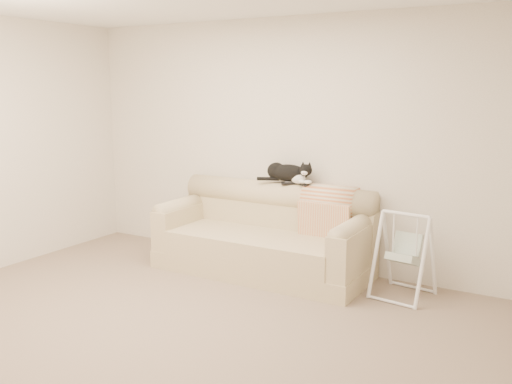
% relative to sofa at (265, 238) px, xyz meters
% --- Properties ---
extents(ground_plane, '(5.00, 5.00, 0.00)m').
position_rel_sofa_xyz_m(ground_plane, '(0.04, -1.62, -0.35)').
color(ground_plane, '#746254').
rests_on(ground_plane, ground).
extents(room_shell, '(5.04, 4.04, 2.60)m').
position_rel_sofa_xyz_m(room_shell, '(0.04, -1.62, 1.18)').
color(room_shell, beige).
rests_on(room_shell, ground).
extents(sofa, '(2.20, 0.93, 0.90)m').
position_rel_sofa_xyz_m(sofa, '(0.00, 0.00, 0.00)').
color(sofa, tan).
rests_on(sofa, ground).
extents(remote_a, '(0.18, 0.15, 0.03)m').
position_rel_sofa_xyz_m(remote_a, '(0.17, 0.22, 0.56)').
color(remote_a, black).
rests_on(remote_a, sofa).
extents(remote_b, '(0.16, 0.14, 0.02)m').
position_rel_sofa_xyz_m(remote_b, '(0.31, 0.22, 0.56)').
color(remote_b, black).
rests_on(remote_b, sofa).
extents(tuxedo_cat, '(0.61, 0.25, 0.24)m').
position_rel_sofa_xyz_m(tuxedo_cat, '(0.13, 0.25, 0.66)').
color(tuxedo_cat, black).
rests_on(tuxedo_cat, sofa).
extents(throw_blanket, '(0.54, 0.38, 0.58)m').
position_rel_sofa_xyz_m(throw_blanket, '(0.61, 0.23, 0.37)').
color(throw_blanket, '#CC723D').
rests_on(throw_blanket, sofa).
extents(baby_swing, '(0.54, 0.57, 0.79)m').
position_rel_sofa_xyz_m(baby_swing, '(1.45, -0.01, 0.04)').
color(baby_swing, white).
rests_on(baby_swing, ground).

